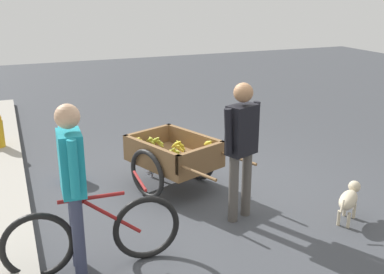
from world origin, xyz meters
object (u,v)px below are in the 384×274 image
object	(u,v)px
fruit_cart	(174,157)
cyclist_person	(72,176)
bicycle	(94,235)
dog	(349,199)
plastic_bucket	(73,173)
vendor_person	(242,140)

from	to	relation	value
fruit_cart	cyclist_person	bearing A→B (deg)	134.63
bicycle	dog	world-z (taller)	bicycle
plastic_bucket	bicycle	bearing A→B (deg)	177.21
vendor_person	cyclist_person	size ratio (longest dim) A/B	0.98
bicycle	plastic_bucket	xyz separation A→B (m)	(2.14, -0.10, -0.23)
dog	plastic_bucket	size ratio (longest dim) A/B	1.92
cyclist_person	vendor_person	bearing A→B (deg)	-78.65
bicycle	dog	xyz separation A→B (m)	(-0.14, -2.84, -0.08)
dog	fruit_cart	bearing A→B (deg)	43.86
cyclist_person	plastic_bucket	xyz separation A→B (m)	(2.13, -0.26, -0.84)
vendor_person	dog	size ratio (longest dim) A/B	2.81
fruit_cart	bicycle	distance (m)	1.95
fruit_cart	vendor_person	bearing A→B (deg)	-158.83
cyclist_person	dog	distance (m)	3.07
vendor_person	bicycle	distance (m)	1.86
fruit_cart	plastic_bucket	size ratio (longest dim) A/B	6.19
bicycle	cyclist_person	xyz separation A→B (m)	(0.01, 0.15, 0.61)
dog	cyclist_person	bearing A→B (deg)	87.21
vendor_person	cyclist_person	distance (m)	1.91
cyclist_person	plastic_bucket	world-z (taller)	cyclist_person
vendor_person	cyclist_person	xyz separation A→B (m)	(-0.38, 1.87, 0.02)
cyclist_person	bicycle	bearing A→B (deg)	-92.38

